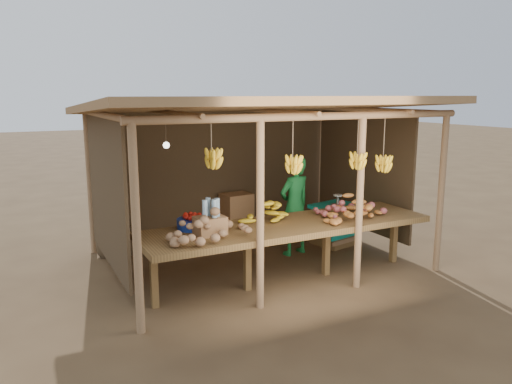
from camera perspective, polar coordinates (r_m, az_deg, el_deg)
name	(u,v)px	position (r m, az deg, el deg)	size (l,w,h in m)	color
ground	(256,261)	(7.53, 0.00, -7.86)	(60.00, 60.00, 0.00)	brown
stall_structure	(256,133)	(7.10, 0.01, 6.81)	(4.70, 3.50, 2.43)	#95704D
counter	(289,228)	(6.52, 3.76, -4.13)	(3.90, 1.05, 0.80)	brown
potato_heap	(210,223)	(5.80, -5.31, -3.59)	(1.00, 0.60, 0.37)	#946F4C
sweet_potato_heap	(350,205)	(6.88, 10.67, -1.44)	(0.90, 0.54, 0.35)	#C47732
onion_heap	(350,202)	(7.03, 10.65, -1.14)	(0.90, 0.54, 0.36)	#A14E4F
banana_pile	(268,209)	(6.56, 1.37, -1.90)	(0.58, 0.35, 0.35)	yellow
tomato_basin	(192,223)	(6.26, -7.31, -3.49)	(0.38, 0.38, 0.20)	navy
bottle_box	(210,221)	(5.98, -5.28, -3.30)	(0.36, 0.30, 0.44)	#9F7047
vendor	(295,206)	(7.67, 4.43, -1.59)	(0.56, 0.37, 1.53)	#186F2F
tarp_crate	(336,223)	(8.37, 9.11, -3.51)	(0.84, 0.77, 0.87)	brown
carton_stack	(227,220)	(8.50, -3.32, -3.26)	(1.04, 0.42, 0.77)	#9F7047
burlap_sacks	(120,241)	(8.02, -15.27, -5.38)	(0.74, 0.39, 0.52)	#4A3822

